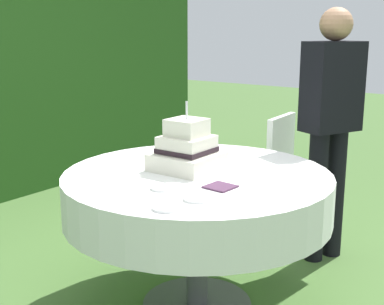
# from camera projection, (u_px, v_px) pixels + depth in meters

# --- Properties ---
(ground_plane) EXTENTS (20.00, 20.00, 0.00)m
(ground_plane) POSITION_uv_depth(u_px,v_px,m) (197.00, 305.00, 2.89)
(ground_plane) COLOR #476B33
(cake_table) EXTENTS (1.39, 1.39, 0.75)m
(cake_table) POSITION_uv_depth(u_px,v_px,m) (197.00, 195.00, 2.75)
(cake_table) COLOR #4C4C51
(cake_table) RESTS_ON ground_plane
(wedding_cake) EXTENTS (0.32, 0.33, 0.36)m
(wedding_cake) POSITION_uv_depth(u_px,v_px,m) (187.00, 150.00, 2.76)
(wedding_cake) COLOR silver
(wedding_cake) RESTS_ON cake_table
(serving_plate_near) EXTENTS (0.11, 0.11, 0.01)m
(serving_plate_near) POSITION_uv_depth(u_px,v_px,m) (162.00, 188.00, 2.45)
(serving_plate_near) COLOR white
(serving_plate_near) RESTS_ON cake_table
(serving_plate_far) EXTENTS (0.12, 0.12, 0.01)m
(serving_plate_far) POSITION_uv_depth(u_px,v_px,m) (197.00, 198.00, 2.29)
(serving_plate_far) COLOR white
(serving_plate_far) RESTS_ON cake_table
(serving_plate_left) EXTENTS (0.12, 0.12, 0.01)m
(serving_plate_left) POSITION_uv_depth(u_px,v_px,m) (166.00, 208.00, 2.18)
(serving_plate_left) COLOR white
(serving_plate_left) RESTS_ON cake_table
(napkin_stack) EXTENTS (0.13, 0.13, 0.01)m
(napkin_stack) POSITION_uv_depth(u_px,v_px,m) (220.00, 187.00, 2.47)
(napkin_stack) COLOR #4C2D47
(napkin_stack) RESTS_ON cake_table
(garden_chair) EXTENTS (0.43, 0.43, 0.89)m
(garden_chair) POSITION_uv_depth(u_px,v_px,m) (267.00, 163.00, 3.75)
(garden_chair) COLOR white
(garden_chair) RESTS_ON ground_plane
(standing_person) EXTENTS (0.41, 0.33, 1.60)m
(standing_person) POSITION_uv_depth(u_px,v_px,m) (330.00, 118.00, 3.29)
(standing_person) COLOR black
(standing_person) RESTS_ON ground_plane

